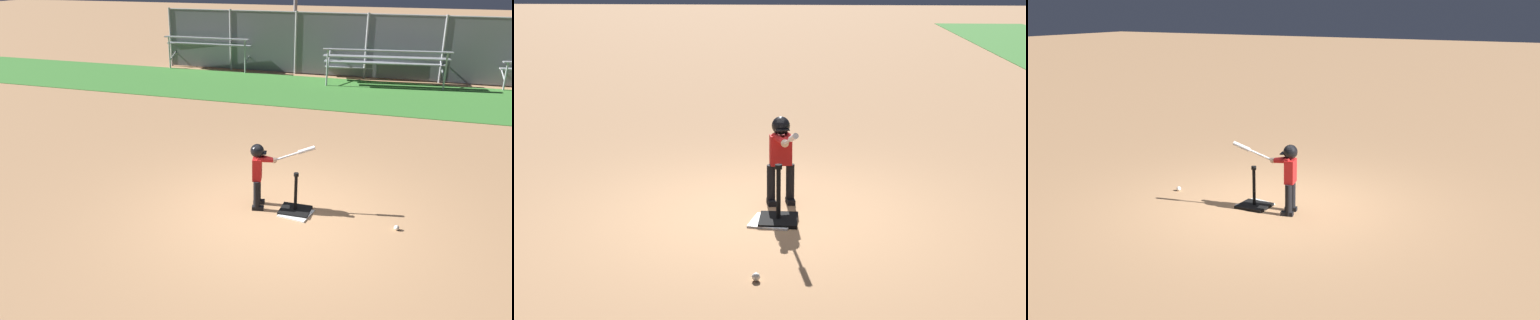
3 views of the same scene
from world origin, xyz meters
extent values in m
plane|color=#AD7F56|center=(0.00, 0.00, 0.00)|extent=(90.00, 90.00, 0.00)
cube|color=#3D7F33|center=(0.00, 8.22, 0.01)|extent=(56.00, 4.14, 0.02)
cylinder|color=#9E9EA3|center=(-7.30, 10.73, 1.08)|extent=(0.08, 0.08, 2.16)
cylinder|color=#9E9EA3|center=(-4.87, 10.73, 1.08)|extent=(0.08, 0.08, 2.16)
cylinder|color=#9E9EA3|center=(-2.43, 10.73, 1.08)|extent=(0.08, 0.08, 2.16)
cylinder|color=#9E9EA3|center=(0.00, 10.73, 1.08)|extent=(0.08, 0.08, 2.16)
cylinder|color=#9E9EA3|center=(2.43, 10.73, 1.08)|extent=(0.08, 0.08, 2.16)
cube|color=#565B60|center=(0.00, 10.73, 1.08)|extent=(14.60, 0.02, 2.07)
cylinder|color=#9E9EA3|center=(0.00, 10.73, 2.12)|extent=(14.60, 0.04, 0.04)
cube|color=white|center=(0.24, 0.14, 0.01)|extent=(0.51, 0.51, 0.02)
cube|color=black|center=(0.21, 0.21, 0.02)|extent=(0.46, 0.42, 0.04)
cylinder|color=black|center=(0.21, 0.21, 0.32)|extent=(0.05, 0.05, 0.55)
cylinder|color=black|center=(0.21, 0.21, 0.62)|extent=(0.08, 0.08, 0.05)
cylinder|color=black|center=(-0.43, 0.31, 0.24)|extent=(0.12, 0.12, 0.47)
cube|color=black|center=(-0.41, 0.32, 0.03)|extent=(0.20, 0.13, 0.06)
cylinder|color=black|center=(-0.38, 0.09, 0.24)|extent=(0.12, 0.12, 0.47)
cube|color=black|center=(-0.36, 0.10, 0.03)|extent=(0.20, 0.13, 0.06)
cube|color=red|center=(-0.40, 0.20, 0.65)|extent=(0.19, 0.27, 0.35)
sphere|color=#DBB293|center=(-0.40, 0.20, 0.92)|extent=(0.18, 0.18, 0.18)
sphere|color=black|center=(-0.40, 0.20, 0.93)|extent=(0.21, 0.21, 0.21)
cube|color=black|center=(-0.32, 0.22, 0.91)|extent=(0.14, 0.18, 0.01)
cylinder|color=red|center=(-0.28, 0.27, 0.80)|extent=(0.28, 0.09, 0.10)
cylinder|color=red|center=(-0.27, 0.19, 0.80)|extent=(0.28, 0.20, 0.10)
sphere|color=#DBB293|center=(-0.15, 0.26, 0.79)|extent=(0.09, 0.09, 0.09)
cylinder|color=silver|center=(0.14, 0.33, 0.90)|extent=(0.59, 0.17, 0.25)
cylinder|color=silver|center=(0.32, 0.37, 0.97)|extent=(0.27, 0.12, 0.15)
cylinder|color=black|center=(-0.17, 0.26, 0.78)|extent=(0.04, 0.05, 0.05)
sphere|color=white|center=(1.74, 0.10, 0.04)|extent=(0.07, 0.07, 0.07)
cube|color=#93969E|center=(-5.66, 12.02, 0.29)|extent=(3.21, 0.28, 0.04)
cube|color=#93969E|center=(-5.66, 12.26, 0.04)|extent=(3.21, 0.34, 0.04)
cube|color=#93969E|center=(-5.65, 11.42, 0.59)|extent=(3.21, 0.28, 0.04)
cube|color=#93969E|center=(-5.65, 11.66, 0.33)|extent=(3.21, 0.34, 0.04)
cube|color=#93969E|center=(-5.64, 10.82, 0.88)|extent=(3.21, 0.28, 0.04)
cube|color=#93969E|center=(-5.64, 11.06, 0.63)|extent=(3.21, 0.34, 0.04)
cube|color=#93969E|center=(-5.62, 10.22, 1.18)|extent=(3.21, 0.28, 0.04)
cube|color=#93969E|center=(-5.63, 10.46, 0.92)|extent=(3.21, 0.34, 0.04)
cylinder|color=#93969E|center=(-4.19, 12.29, 0.16)|extent=(0.06, 0.06, 0.31)
cylinder|color=#93969E|center=(-4.15, 10.24, 0.60)|extent=(0.06, 0.06, 1.20)
cylinder|color=#93969E|center=(-4.17, 11.27, 0.76)|extent=(0.09, 2.07, 0.93)
cylinder|color=#93969E|center=(-7.14, 12.23, 0.16)|extent=(0.06, 0.06, 0.31)
cylinder|color=#93969E|center=(-7.10, 10.19, 0.60)|extent=(0.06, 0.06, 1.20)
cylinder|color=#93969E|center=(-7.12, 11.21, 0.76)|extent=(0.09, 2.07, 0.93)
cube|color=#93969E|center=(0.52, 11.29, 0.29)|extent=(3.86, 0.71, 0.04)
cube|color=#93969E|center=(0.48, 11.55, 0.04)|extent=(3.87, 0.77, 0.04)
cube|color=#93969E|center=(0.60, 10.63, 0.58)|extent=(3.86, 0.71, 0.04)
cube|color=#93969E|center=(0.57, 10.90, 0.33)|extent=(3.87, 0.77, 0.04)
cube|color=#93969E|center=(0.68, 9.98, 0.87)|extent=(3.86, 0.71, 0.04)
cube|color=#93969E|center=(0.65, 10.24, 0.62)|extent=(3.87, 0.77, 0.04)
cube|color=#93969E|center=(0.77, 9.33, 1.16)|extent=(3.86, 0.71, 0.04)
cube|color=#93969E|center=(0.73, 9.59, 0.91)|extent=(3.87, 0.77, 0.04)
cylinder|color=#93969E|center=(2.25, 11.78, 0.16)|extent=(0.06, 0.06, 0.31)
cylinder|color=#93969E|center=(2.53, 9.55, 0.59)|extent=(0.06, 0.06, 1.18)
cylinder|color=#93969E|center=(2.39, 10.67, 0.75)|extent=(0.33, 2.25, 0.92)
cylinder|color=#93969E|center=(-1.28, 11.32, 0.16)|extent=(0.06, 0.06, 0.31)
cylinder|color=#93969E|center=(-1.00, 9.10, 0.59)|extent=(0.06, 0.06, 1.18)
cylinder|color=#93969E|center=(-1.14, 10.21, 0.75)|extent=(0.33, 2.25, 0.92)
cylinder|color=#93969E|center=(4.15, 11.78, 0.16)|extent=(0.06, 0.06, 0.31)
cylinder|color=#93969E|center=(4.29, 10.16, 0.45)|extent=(0.06, 0.06, 0.89)
cylinder|color=#93969E|center=(4.22, 10.97, 0.60)|extent=(0.19, 1.64, 0.63)
camera|label=1|loc=(1.80, -6.53, 3.51)|focal=35.00mm
camera|label=2|loc=(7.50, 0.63, 2.68)|focal=50.00mm
camera|label=3|loc=(-4.27, 7.62, 2.99)|focal=42.00mm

